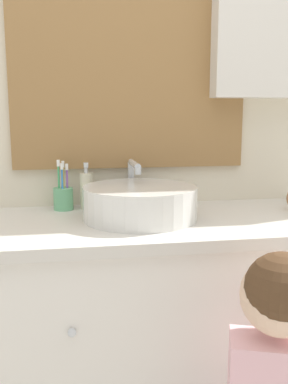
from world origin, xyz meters
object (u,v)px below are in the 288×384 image
Objects in this scene: child_figure at (275,384)px; soap_dispenser at (86,190)px; sink_basin at (140,202)px; toothbrush_holder at (63,197)px.

soap_dispenser is at bearing 122.85° from child_figure.
toothbrush_holder is at bearing 144.16° from sink_basin.
soap_dispenser reaches higher than child_figure.
sink_basin is 2.51× the size of soap_dispenser.
sink_basin is at bearing -35.84° from toothbrush_holder.
sink_basin is 0.25m from soap_dispenser.
toothbrush_holder is (-0.25, 0.18, -0.01)m from sink_basin.
sink_basin is 2.36× the size of toothbrush_holder.
soap_dispenser is 0.87m from child_figure.
toothbrush_holder reaches higher than sink_basin.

